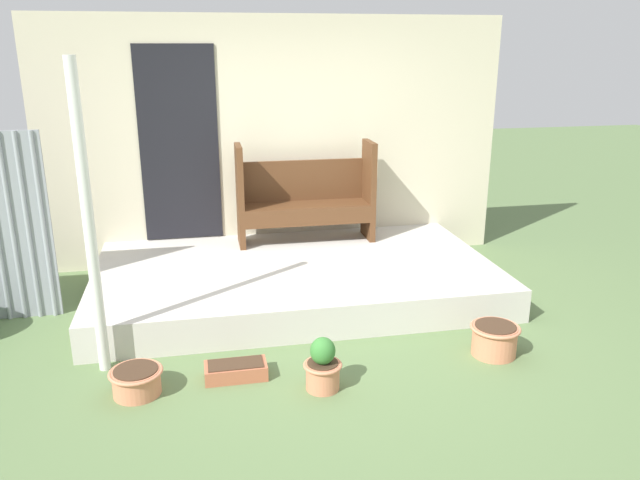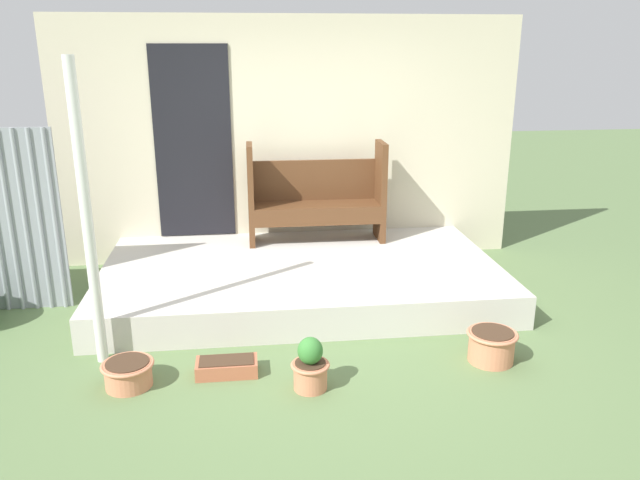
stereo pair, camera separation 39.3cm
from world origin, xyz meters
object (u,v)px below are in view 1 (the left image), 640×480
flower_pot_middle (323,367)px  planter_box_rect (236,370)px  flower_pot_right (494,339)px  flower_pot_left (137,380)px  bench (305,194)px  support_post (89,224)px

flower_pot_middle → planter_box_rect: 0.65m
flower_pot_middle → flower_pot_right: (1.40, 0.23, -0.04)m
flower_pot_right → planter_box_rect: (-1.99, 0.04, -0.08)m
flower_pot_middle → planter_box_rect: bearing=155.2°
flower_pot_left → flower_pot_middle: 1.28m
flower_pot_left → bench: bearing=55.3°
flower_pot_right → planter_box_rect: size_ratio=0.86×
planter_box_rect → bench: bearing=67.7°
support_post → flower_pot_middle: 1.90m
flower_pot_middle → planter_box_rect: size_ratio=0.87×
flower_pot_left → planter_box_rect: 0.69m
bench → flower_pot_middle: (-0.33, -2.50, -0.63)m
flower_pot_middle → flower_pot_left: bearing=171.6°
flower_pot_left → flower_pot_middle: flower_pot_middle is taller
bench → flower_pot_left: bench is taller
planter_box_rect → flower_pot_middle: bearing=-24.8°
flower_pot_right → planter_box_rect: flower_pot_right is taller
flower_pot_left → flower_pot_middle: bearing=-8.4°
bench → flower_pot_middle: bearing=-97.0°
flower_pot_left → planter_box_rect: (0.68, 0.08, -0.05)m
flower_pot_right → bench: bearing=115.3°
support_post → flower_pot_left: 1.13m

